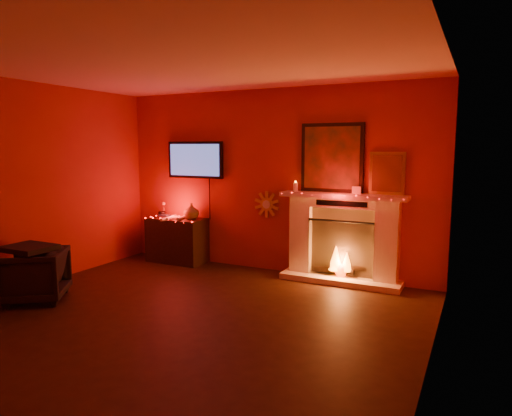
{
  "coord_description": "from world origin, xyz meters",
  "views": [
    {
      "loc": [
        2.83,
        -3.66,
        1.85
      ],
      "look_at": [
        0.16,
        1.7,
        1.05
      ],
      "focal_mm": 32.0,
      "sensor_mm": 36.0,
      "label": 1
    }
  ],
  "objects_px": {
    "fireplace": "(342,230)",
    "armchair": "(35,275)",
    "tv": "(195,160)",
    "sunburst_clock": "(267,204)",
    "console_table": "(178,238)"
  },
  "relations": [
    {
      "from": "fireplace",
      "to": "armchair",
      "type": "relative_size",
      "value": 3.13
    },
    {
      "from": "fireplace",
      "to": "armchair",
      "type": "height_order",
      "value": "fireplace"
    },
    {
      "from": "tv",
      "to": "armchair",
      "type": "xyz_separation_m",
      "value": [
        -0.65,
        -2.52,
        -1.33
      ]
    },
    {
      "from": "tv",
      "to": "sunburst_clock",
      "type": "relative_size",
      "value": 3.1
    },
    {
      "from": "fireplace",
      "to": "tv",
      "type": "distance_m",
      "value": 2.61
    },
    {
      "from": "sunburst_clock",
      "to": "console_table",
      "type": "relative_size",
      "value": 0.41
    },
    {
      "from": "tv",
      "to": "console_table",
      "type": "xyz_separation_m",
      "value": [
        -0.24,
        -0.19,
        -1.26
      ]
    },
    {
      "from": "console_table",
      "to": "armchair",
      "type": "relative_size",
      "value": 1.4
    },
    {
      "from": "fireplace",
      "to": "tv",
      "type": "bearing_deg",
      "value": 178.5
    },
    {
      "from": "fireplace",
      "to": "tv",
      "type": "relative_size",
      "value": 1.76
    },
    {
      "from": "fireplace",
      "to": "sunburst_clock",
      "type": "distance_m",
      "value": 1.23
    },
    {
      "from": "sunburst_clock",
      "to": "armchair",
      "type": "relative_size",
      "value": 0.58
    },
    {
      "from": "armchair",
      "to": "fireplace",
      "type": "bearing_deg",
      "value": 93.34
    },
    {
      "from": "sunburst_clock",
      "to": "console_table",
      "type": "distance_m",
      "value": 1.62
    },
    {
      "from": "console_table",
      "to": "fireplace",
      "type": "bearing_deg",
      "value": 2.74
    }
  ]
}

